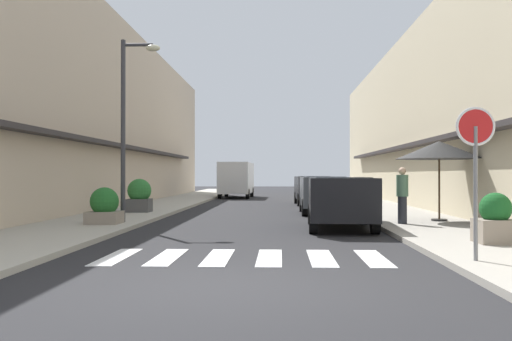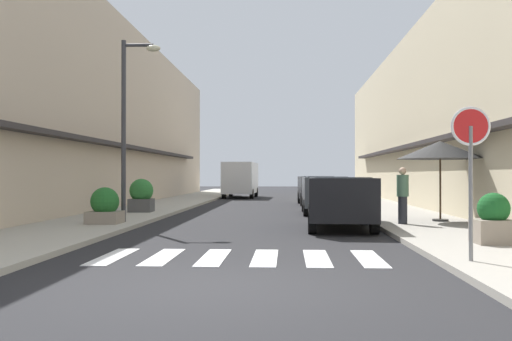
{
  "view_description": "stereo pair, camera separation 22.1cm",
  "coord_description": "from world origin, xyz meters",
  "px_view_note": "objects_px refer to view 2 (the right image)",
  "views": [
    {
      "loc": [
        0.66,
        -7.74,
        1.53
      ],
      "look_at": [
        -0.04,
        9.04,
        1.66
      ],
      "focal_mm": 39.95,
      "sensor_mm": 36.0,
      "label": 1
    },
    {
      "loc": [
        0.88,
        -7.73,
        1.53
      ],
      "look_at": [
        -0.04,
        9.04,
        1.66
      ],
      "focal_mm": 39.95,
      "sensor_mm": 36.0,
      "label": 2
    }
  ],
  "objects_px": {
    "parked_car_mid": "(326,191)",
    "planter_midblock": "(105,207)",
    "delivery_van": "(241,177)",
    "cafe_umbrella": "(440,150)",
    "planter_corner": "(494,220)",
    "pedestrian_walking_near": "(403,194)",
    "street_lamp": "(130,111)",
    "round_street_sign": "(471,143)",
    "parked_car_far": "(317,187)",
    "parked_car_near": "(340,196)",
    "planter_far": "(141,195)"
  },
  "relations": [
    {
      "from": "parked_car_mid",
      "to": "street_lamp",
      "type": "distance_m",
      "value": 8.69
    },
    {
      "from": "parked_car_mid",
      "to": "planter_corner",
      "type": "xyz_separation_m",
      "value": [
        2.75,
        -10.36,
        -0.33
      ]
    },
    {
      "from": "parked_car_mid",
      "to": "parked_car_far",
      "type": "xyz_separation_m",
      "value": [
        0.0,
        6.83,
        -0.0
      ]
    },
    {
      "from": "parked_car_near",
      "to": "parked_car_mid",
      "type": "xyz_separation_m",
      "value": [
        -0.0,
        6.14,
        -0.0
      ]
    },
    {
      "from": "planter_midblock",
      "to": "pedestrian_walking_near",
      "type": "xyz_separation_m",
      "value": [
        8.63,
        0.32,
        0.38
      ]
    },
    {
      "from": "planter_corner",
      "to": "planter_far",
      "type": "distance_m",
      "value": 13.64
    },
    {
      "from": "parked_car_far",
      "to": "round_street_sign",
      "type": "relative_size",
      "value": 1.57
    },
    {
      "from": "delivery_van",
      "to": "cafe_umbrella",
      "type": "relative_size",
      "value": 2.07
    },
    {
      "from": "parked_car_near",
      "to": "cafe_umbrella",
      "type": "height_order",
      "value": "cafe_umbrella"
    },
    {
      "from": "parked_car_mid",
      "to": "round_street_sign",
      "type": "distance_m",
      "value": 12.96
    },
    {
      "from": "parked_car_near",
      "to": "parked_car_mid",
      "type": "relative_size",
      "value": 1.1
    },
    {
      "from": "cafe_umbrella",
      "to": "pedestrian_walking_near",
      "type": "xyz_separation_m",
      "value": [
        -1.35,
        -1.05,
        -1.31
      ]
    },
    {
      "from": "parked_car_mid",
      "to": "street_lamp",
      "type": "height_order",
      "value": "street_lamp"
    },
    {
      "from": "parked_car_mid",
      "to": "round_street_sign",
      "type": "height_order",
      "value": "round_street_sign"
    },
    {
      "from": "round_street_sign",
      "to": "planter_corner",
      "type": "distance_m",
      "value": 3.12
    },
    {
      "from": "planter_far",
      "to": "delivery_van",
      "type": "bearing_deg",
      "value": 81.61
    },
    {
      "from": "pedestrian_walking_near",
      "to": "planter_corner",
      "type": "bearing_deg",
      "value": -110.71
    },
    {
      "from": "parked_car_near",
      "to": "pedestrian_walking_near",
      "type": "xyz_separation_m",
      "value": [
        1.82,
        0.41,
        0.05
      ]
    },
    {
      "from": "pedestrian_walking_near",
      "to": "street_lamp",
      "type": "bearing_deg",
      "value": 146.26
    },
    {
      "from": "parked_car_near",
      "to": "planter_midblock",
      "type": "xyz_separation_m",
      "value": [
        -6.81,
        0.09,
        -0.32
      ]
    },
    {
      "from": "parked_car_mid",
      "to": "planter_midblock",
      "type": "relative_size",
      "value": 3.78
    },
    {
      "from": "parked_car_near",
      "to": "planter_corner",
      "type": "height_order",
      "value": "parked_car_near"
    },
    {
      "from": "delivery_van",
      "to": "parked_car_far",
      "type": "bearing_deg",
      "value": -62.5
    },
    {
      "from": "delivery_van",
      "to": "planter_corner",
      "type": "height_order",
      "value": "delivery_van"
    },
    {
      "from": "planter_corner",
      "to": "planter_far",
      "type": "relative_size",
      "value": 0.83
    },
    {
      "from": "cafe_umbrella",
      "to": "round_street_sign",
      "type": "bearing_deg",
      "value": -101.53
    },
    {
      "from": "planter_corner",
      "to": "planter_midblock",
      "type": "xyz_separation_m",
      "value": [
        -9.56,
        4.31,
        0.0
      ]
    },
    {
      "from": "round_street_sign",
      "to": "street_lamp",
      "type": "bearing_deg",
      "value": 136.58
    },
    {
      "from": "street_lamp",
      "to": "planter_corner",
      "type": "bearing_deg",
      "value": -28.49
    },
    {
      "from": "round_street_sign",
      "to": "planter_far",
      "type": "distance_m",
      "value": 14.75
    },
    {
      "from": "cafe_umbrella",
      "to": "pedestrian_walking_near",
      "type": "bearing_deg",
      "value": -142.02
    },
    {
      "from": "round_street_sign",
      "to": "pedestrian_walking_near",
      "type": "bearing_deg",
      "value": 87.47
    },
    {
      "from": "round_street_sign",
      "to": "pedestrian_walking_near",
      "type": "distance_m",
      "value": 7.18
    },
    {
      "from": "delivery_van",
      "to": "planter_far",
      "type": "xyz_separation_m",
      "value": [
        -2.45,
        -16.6,
        -0.66
      ]
    },
    {
      "from": "cafe_umbrella",
      "to": "pedestrian_walking_near",
      "type": "height_order",
      "value": "cafe_umbrella"
    },
    {
      "from": "parked_car_mid",
      "to": "planter_far",
      "type": "height_order",
      "value": "parked_car_mid"
    },
    {
      "from": "parked_car_far",
      "to": "cafe_umbrella",
      "type": "relative_size",
      "value": 1.51
    },
    {
      "from": "round_street_sign",
      "to": "planter_midblock",
      "type": "bearing_deg",
      "value": 140.87
    },
    {
      "from": "parked_car_mid",
      "to": "planter_midblock",
      "type": "height_order",
      "value": "parked_car_mid"
    },
    {
      "from": "delivery_van",
      "to": "street_lamp",
      "type": "bearing_deg",
      "value": -94.35
    },
    {
      "from": "street_lamp",
      "to": "planter_corner",
      "type": "xyz_separation_m",
      "value": [
        8.98,
        -4.88,
        -2.86
      ]
    },
    {
      "from": "planter_midblock",
      "to": "parked_car_mid",
      "type": "bearing_deg",
      "value": 41.64
    },
    {
      "from": "cafe_umbrella",
      "to": "pedestrian_walking_near",
      "type": "relative_size",
      "value": 1.62
    },
    {
      "from": "parked_car_far",
      "to": "cafe_umbrella",
      "type": "xyz_separation_m",
      "value": [
        3.17,
        -11.51,
        1.36
      ]
    },
    {
      "from": "parked_car_far",
      "to": "pedestrian_walking_near",
      "type": "xyz_separation_m",
      "value": [
        1.82,
        -12.56,
        0.05
      ]
    },
    {
      "from": "parked_car_near",
      "to": "street_lamp",
      "type": "distance_m",
      "value": 6.76
    },
    {
      "from": "parked_car_mid",
      "to": "pedestrian_walking_near",
      "type": "relative_size",
      "value": 2.44
    },
    {
      "from": "planter_midblock",
      "to": "street_lamp",
      "type": "bearing_deg",
      "value": 44.52
    },
    {
      "from": "parked_car_mid",
      "to": "cafe_umbrella",
      "type": "relative_size",
      "value": 1.51
    },
    {
      "from": "delivery_van",
      "to": "cafe_umbrella",
      "type": "bearing_deg",
      "value": -69.08
    }
  ]
}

